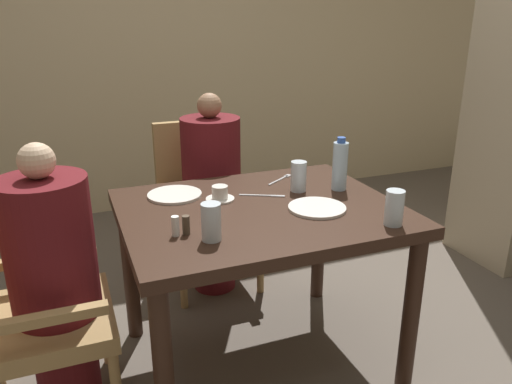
% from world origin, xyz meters
% --- Properties ---
extents(ground_plane, '(16.00, 16.00, 0.00)m').
position_xyz_m(ground_plane, '(0.00, 0.00, 0.00)').
color(ground_plane, '#60564C').
extents(wall_back, '(8.00, 0.06, 2.80)m').
position_xyz_m(wall_back, '(0.00, 2.20, 1.40)').
color(wall_back, '#C6B289').
rests_on(wall_back, ground_plane).
extents(dining_table, '(1.14, 0.91, 0.76)m').
position_xyz_m(dining_table, '(0.00, 0.00, 0.65)').
color(dining_table, '#331E14').
rests_on(dining_table, ground_plane).
extents(chair_left_side, '(0.51, 0.51, 0.93)m').
position_xyz_m(chair_left_side, '(-0.97, 0.00, 0.50)').
color(chair_left_side, '#A88451').
rests_on(chair_left_side, ground_plane).
extents(diner_in_left_chair, '(0.32, 0.32, 1.10)m').
position_xyz_m(diner_in_left_chair, '(-0.82, 0.00, 0.57)').
color(diner_in_left_chair, '#5B1419').
rests_on(diner_in_left_chair, ground_plane).
extents(chair_far_side, '(0.51, 0.51, 0.93)m').
position_xyz_m(chair_far_side, '(0.00, 0.85, 0.50)').
color(chair_far_side, '#A88451').
rests_on(chair_far_side, ground_plane).
extents(diner_in_far_chair, '(0.32, 0.32, 1.13)m').
position_xyz_m(diner_in_far_chair, '(-0.00, 0.71, 0.58)').
color(diner_in_far_chair, '#5B1419').
rests_on(diner_in_far_chair, ground_plane).
extents(plate_main_left, '(0.24, 0.24, 0.01)m').
position_xyz_m(plate_main_left, '(0.21, -0.11, 0.76)').
color(plate_main_left, white).
rests_on(plate_main_left, dining_table).
extents(plate_main_right, '(0.24, 0.24, 0.01)m').
position_xyz_m(plate_main_right, '(-0.30, 0.26, 0.76)').
color(plate_main_right, white).
rests_on(plate_main_right, dining_table).
extents(teacup_with_saucer, '(0.12, 0.12, 0.06)m').
position_xyz_m(teacup_with_saucer, '(-0.13, 0.14, 0.78)').
color(teacup_with_saucer, white).
rests_on(teacup_with_saucer, dining_table).
extents(water_bottle, '(0.07, 0.07, 0.24)m').
position_xyz_m(water_bottle, '(0.42, 0.07, 0.87)').
color(water_bottle, silver).
rests_on(water_bottle, dining_table).
extents(glass_tall_near, '(0.07, 0.07, 0.14)m').
position_xyz_m(glass_tall_near, '(0.24, 0.12, 0.82)').
color(glass_tall_near, silver).
rests_on(glass_tall_near, dining_table).
extents(glass_tall_mid, '(0.07, 0.07, 0.14)m').
position_xyz_m(glass_tall_mid, '(0.40, -0.36, 0.82)').
color(glass_tall_mid, silver).
rests_on(glass_tall_mid, dining_table).
extents(glass_tall_far, '(0.07, 0.07, 0.14)m').
position_xyz_m(glass_tall_far, '(-0.28, -0.24, 0.82)').
color(glass_tall_far, silver).
rests_on(glass_tall_far, dining_table).
extents(salt_shaker, '(0.03, 0.03, 0.08)m').
position_xyz_m(salt_shaker, '(-0.39, -0.16, 0.79)').
color(salt_shaker, white).
rests_on(salt_shaker, dining_table).
extents(pepper_shaker, '(0.03, 0.03, 0.07)m').
position_xyz_m(pepper_shaker, '(-0.35, -0.16, 0.79)').
color(pepper_shaker, '#4C3D2D').
rests_on(pepper_shaker, dining_table).
extents(fork_beside_plate, '(0.17, 0.12, 0.00)m').
position_xyz_m(fork_beside_plate, '(0.24, 0.31, 0.76)').
color(fork_beside_plate, silver).
rests_on(fork_beside_plate, dining_table).
extents(knife_beside_plate, '(0.19, 0.10, 0.00)m').
position_xyz_m(knife_beside_plate, '(0.07, 0.11, 0.76)').
color(knife_beside_plate, silver).
rests_on(knife_beside_plate, dining_table).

